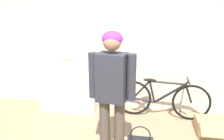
{
  "coord_description": "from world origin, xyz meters",
  "views": [
    {
      "loc": [
        0.29,
        -1.57,
        1.88
      ],
      "look_at": [
        -0.12,
        0.84,
        1.16
      ],
      "focal_mm": 35.0,
      "sensor_mm": 36.0,
      "label": 1
    }
  ],
  "objects_px": {
    "person": "(112,84)",
    "banana": "(70,60)",
    "cardboard_box": "(211,127)",
    "bicycle": "(161,99)"
  },
  "relations": [
    {
      "from": "person",
      "to": "cardboard_box",
      "type": "relative_size",
      "value": 3.15
    },
    {
      "from": "bicycle",
      "to": "cardboard_box",
      "type": "height_order",
      "value": "bicycle"
    },
    {
      "from": "person",
      "to": "cardboard_box",
      "type": "distance_m",
      "value": 1.83
    },
    {
      "from": "person",
      "to": "banana",
      "type": "xyz_separation_m",
      "value": [
        -0.97,
        1.16,
        -0.02
      ]
    },
    {
      "from": "person",
      "to": "bicycle",
      "type": "relative_size",
      "value": 1.0
    },
    {
      "from": "person",
      "to": "bicycle",
      "type": "distance_m",
      "value": 1.47
    },
    {
      "from": "bicycle",
      "to": "cardboard_box",
      "type": "distance_m",
      "value": 0.87
    },
    {
      "from": "person",
      "to": "bicycle",
      "type": "bearing_deg",
      "value": 68.14
    },
    {
      "from": "person",
      "to": "banana",
      "type": "relative_size",
      "value": 5.64
    },
    {
      "from": "banana",
      "to": "cardboard_box",
      "type": "xyz_separation_m",
      "value": [
        2.37,
        -0.41,
        -0.85
      ]
    }
  ]
}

